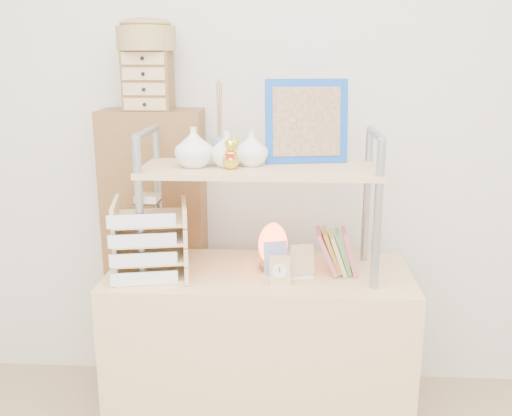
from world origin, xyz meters
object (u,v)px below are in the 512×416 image
(desk, at_px, (259,355))
(cabinet, at_px, (158,255))
(letter_tray, at_px, (150,244))
(salt_lamp, at_px, (273,246))

(desk, relative_size, cabinet, 0.89)
(desk, relative_size, letter_tray, 3.67)
(cabinet, bearing_deg, desk, -38.31)
(cabinet, bearing_deg, salt_lamp, -33.81)
(cabinet, relative_size, salt_lamp, 7.01)
(desk, height_order, cabinet, cabinet)
(desk, xyz_separation_m, salt_lamp, (0.05, 0.02, 0.47))
(letter_tray, bearing_deg, cabinet, 100.35)
(desk, xyz_separation_m, cabinet, (-0.50, 0.37, 0.30))
(letter_tray, bearing_deg, salt_lamp, 11.96)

